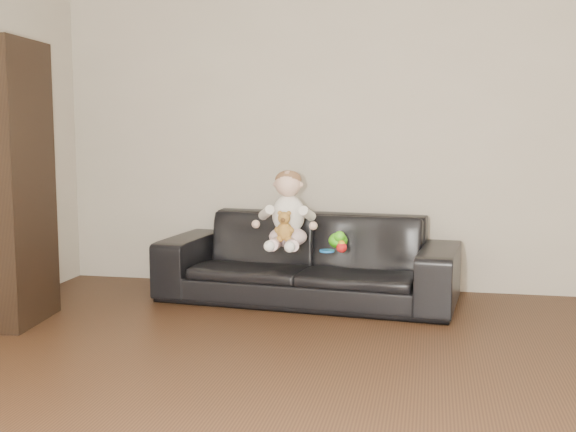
% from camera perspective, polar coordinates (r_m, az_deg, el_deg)
% --- Properties ---
extents(wall_back, '(5.00, 0.00, 5.00)m').
position_cam_1_polar(wall_back, '(5.54, 7.22, 7.56)').
color(wall_back, '#B8AE9A').
rests_on(wall_back, ground).
extents(sofa, '(2.18, 1.04, 0.61)m').
position_cam_1_polar(sofa, '(5.19, 1.56, -3.38)').
color(sofa, black).
rests_on(sofa, floor).
extents(cabinet, '(0.50, 0.65, 1.78)m').
position_cam_1_polar(cabinet, '(4.89, -21.70, 2.39)').
color(cabinet, black).
rests_on(cabinet, floor).
extents(shelf_item, '(0.20, 0.27, 0.28)m').
position_cam_1_polar(shelf_item, '(4.86, -21.71, 7.10)').
color(shelf_item, silver).
rests_on(shelf_item, cabinet).
extents(baby, '(0.39, 0.47, 0.54)m').
position_cam_1_polar(baby, '(5.05, -0.03, 0.19)').
color(baby, silver).
rests_on(baby, sofa).
extents(teddy_bear, '(0.13, 0.13, 0.20)m').
position_cam_1_polar(teddy_bear, '(4.89, -0.29, -0.83)').
color(teddy_bear, '#A6752F').
rests_on(teddy_bear, sofa).
extents(toy_green, '(0.18, 0.19, 0.11)m').
position_cam_1_polar(toy_green, '(5.04, 3.98, -1.94)').
color(toy_green, '#51E31A').
rests_on(toy_green, sofa).
extents(toy_rattle, '(0.08, 0.08, 0.07)m').
position_cam_1_polar(toy_rattle, '(4.87, 4.26, -2.49)').
color(toy_rattle, red).
rests_on(toy_rattle, sofa).
extents(toy_blue_disc, '(0.12, 0.12, 0.01)m').
position_cam_1_polar(toy_blue_disc, '(4.90, 3.10, -2.77)').
color(toy_blue_disc, blue).
rests_on(toy_blue_disc, sofa).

